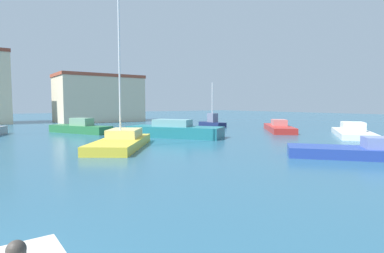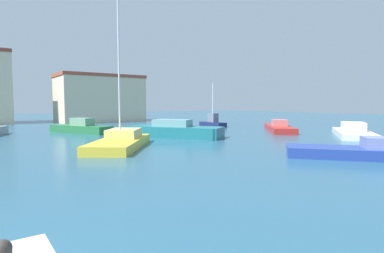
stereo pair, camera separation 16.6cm
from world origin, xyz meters
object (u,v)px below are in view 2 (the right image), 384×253
motorboat_blue_center_channel (373,151)px  sailboat_yellow_near_pier (121,140)px  motorboat_teal_mid_harbor (174,131)px  motorboat_red_far_left (279,128)px  motorboat_green_far_right (81,128)px  motorboat_white_behind_lamppost (353,132)px  sailboat_navy_outer_mooring (213,122)px

motorboat_blue_center_channel → sailboat_yellow_near_pier: (-9.44, 12.30, 0.07)m
motorboat_teal_mid_harbor → motorboat_red_far_left: bearing=-7.3°
sailboat_yellow_near_pier → motorboat_green_far_right: (0.84, 12.37, 0.04)m
motorboat_white_behind_lamppost → motorboat_blue_center_channel: motorboat_white_behind_lamppost is taller
motorboat_teal_mid_harbor → sailboat_yellow_near_pier: size_ratio=0.79×
sailboat_navy_outer_mooring → motorboat_green_far_right: bearing=174.8°
motorboat_green_far_right → motorboat_red_far_left: motorboat_green_far_right is taller
motorboat_white_behind_lamppost → sailboat_navy_outer_mooring: bearing=100.8°
sailboat_navy_outer_mooring → sailboat_yellow_near_pier: 20.35m
sailboat_yellow_near_pier → motorboat_red_far_left: bearing=5.0°
motorboat_green_far_right → sailboat_navy_outer_mooring: bearing=-5.2°
motorboat_blue_center_channel → sailboat_yellow_near_pier: size_ratio=0.75×
motorboat_red_far_left → motorboat_blue_center_channel: bearing=-124.3°
motorboat_red_far_left → sailboat_navy_outer_mooring: bearing=100.9°
sailboat_navy_outer_mooring → motorboat_blue_center_channel: size_ratio=0.70×
sailboat_navy_outer_mooring → motorboat_white_behind_lamppost: bearing=-79.2°
motorboat_white_behind_lamppost → motorboat_green_far_right: motorboat_green_far_right is taller
motorboat_white_behind_lamppost → sailboat_yellow_near_pier: (-20.35, 5.64, 0.07)m
sailboat_navy_outer_mooring → sailboat_yellow_near_pier: sailboat_yellow_near_pier is taller
sailboat_yellow_near_pier → motorboat_red_far_left: size_ratio=1.38×
sailboat_navy_outer_mooring → motorboat_white_behind_lamppost: sailboat_navy_outer_mooring is taller
sailboat_yellow_near_pier → motorboat_red_far_left: (18.97, 1.67, -0.07)m
sailboat_yellow_near_pier → motorboat_teal_mid_harbor: bearing=26.9°
sailboat_navy_outer_mooring → motorboat_blue_center_channel: bearing=-108.5°
sailboat_navy_outer_mooring → motorboat_teal_mid_harbor: bearing=-144.6°
sailboat_navy_outer_mooring → motorboat_green_far_right: (-16.35, 1.48, -0.07)m
sailboat_yellow_near_pier → motorboat_green_far_right: 12.40m
motorboat_blue_center_channel → motorboat_green_far_right: bearing=109.2°
motorboat_red_far_left → motorboat_white_behind_lamppost: bearing=-79.3°
motorboat_teal_mid_harbor → motorboat_red_far_left: motorboat_teal_mid_harbor is taller
sailboat_navy_outer_mooring → motorboat_white_behind_lamppost: size_ratio=0.67×
motorboat_white_behind_lamppost → motorboat_teal_mid_harbor: 16.50m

